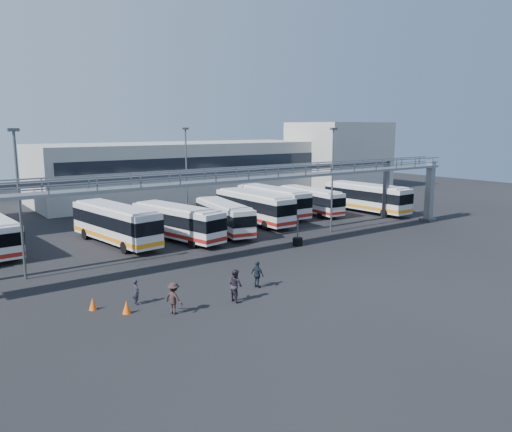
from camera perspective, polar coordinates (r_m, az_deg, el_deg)
ground at (r=37.31m, az=2.85°, el=-5.87°), size 140.00×140.00×0.00m
gantry at (r=40.88m, az=-2.24°, el=3.43°), size 51.40×5.15×7.10m
warehouse at (r=74.67m, az=-8.31°, el=5.22°), size 42.00×14.00×8.00m
building_right at (r=85.29m, az=9.40°, el=6.81°), size 14.00×12.00×11.00m
light_pole_left at (r=36.78m, az=-25.46°, el=2.04°), size 0.70×0.35×10.21m
light_pole_mid at (r=49.30m, az=8.73°, el=4.73°), size 0.70×0.35×10.21m
light_pole_back at (r=56.70m, az=-7.97°, el=5.45°), size 0.70×0.35×10.21m
bus_3 at (r=45.82m, az=-15.77°, el=-0.74°), size 4.15×11.72×3.49m
bus_4 at (r=46.12m, az=-8.99°, el=-0.60°), size 4.55×10.86×3.21m
bus_5 at (r=48.83m, az=-3.68°, el=-0.01°), size 4.08×10.30×3.05m
bus_6 at (r=53.43m, az=-0.25°, el=1.10°), size 2.59×11.19×3.40m
bus_7 at (r=58.06m, az=1.93°, el=1.81°), size 2.74×11.12×3.36m
bus_8 at (r=60.04m, az=6.22°, el=1.86°), size 3.06×10.19×3.05m
bus_9 at (r=62.00m, az=12.52°, el=2.16°), size 3.08×11.51×3.47m
pedestrian_a at (r=30.38m, az=-13.56°, el=-8.42°), size 0.37×0.56×1.52m
pedestrian_b at (r=30.02m, az=-2.37°, el=-7.92°), size 0.81×1.01×1.96m
pedestrian_c at (r=28.47m, az=-9.38°, el=-9.25°), size 1.03×1.32×1.80m
pedestrian_d at (r=32.47m, az=0.16°, el=-6.71°), size 0.61×1.08×1.74m
cone_left at (r=29.21m, az=-14.58°, el=-10.04°), size 0.58×0.58×0.74m
cone_right at (r=30.31m, az=-18.17°, el=-9.52°), size 0.49×0.49×0.70m
tire_stack at (r=43.96m, az=4.78°, el=-2.85°), size 0.87×0.87×2.49m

